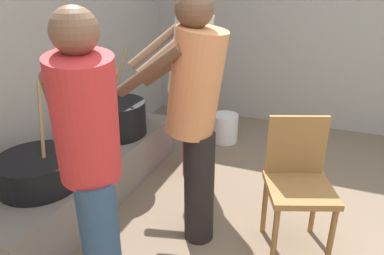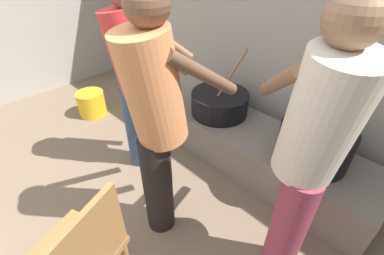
{
  "view_description": "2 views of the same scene",
  "coord_description": "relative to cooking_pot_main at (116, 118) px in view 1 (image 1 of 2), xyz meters",
  "views": [
    {
      "loc": [
        -1.67,
        0.2,
        1.68
      ],
      "look_at": [
        0.44,
        1.03,
        0.72
      ],
      "focal_mm": 33.44,
      "sensor_mm": 36.0,
      "label": 1
    },
    {
      "loc": [
        1.25,
        0.2,
        1.74
      ],
      "look_at": [
        0.14,
        1.3,
        0.63
      ],
      "focal_mm": 24.63,
      "sensor_mm": 36.0,
      "label": 2
    }
  ],
  "objects": [
    {
      "name": "cook_in_red_shirt",
      "position": [
        -1.24,
        -0.68,
        0.37
      ],
      "size": [
        0.7,
        0.67,
        1.58
      ],
      "color": "navy",
      "rests_on": "ground_plane"
    },
    {
      "name": "cook_in_cream_shirt",
      "position": [
        0.16,
        -0.64,
        0.41
      ],
      "size": [
        0.7,
        0.71,
        1.63
      ],
      "color": "#8C3347",
      "rests_on": "ground_plane"
    },
    {
      "name": "cooking_pot_main",
      "position": [
        0.0,
        0.0,
        0.0
      ],
      "size": [
        0.52,
        0.52,
        0.75
      ],
      "color": "black",
      "rests_on": "hearth_ledge"
    },
    {
      "name": "cooking_pot_secondary",
      "position": [
        -0.92,
        0.02,
        -0.04
      ],
      "size": [
        0.54,
        0.54,
        0.66
      ],
      "color": "black",
      "rests_on": "hearth_ledge"
    },
    {
      "name": "chair_brown_wood",
      "position": [
        -0.42,
        -1.61,
        -0.03
      ],
      "size": [
        0.52,
        0.52,
        0.88
      ],
      "color": "olive",
      "rests_on": "ground_plane"
    },
    {
      "name": "bucket_white_plastic",
      "position": [
        0.99,
        -0.72,
        -0.37
      ],
      "size": [
        0.28,
        0.28,
        0.31
      ],
      "primitive_type": "cylinder",
      "color": "silver",
      "rests_on": "ground_plane"
    },
    {
      "name": "cook_in_orange_shirt",
      "position": [
        -0.59,
        -0.97,
        0.4
      ],
      "size": [
        0.4,
        0.71,
        1.63
      ],
      "color": "black",
      "rests_on": "ground_plane"
    },
    {
      "name": "hearth_ledge",
      "position": [
        -0.46,
        0.01,
        -0.34
      ],
      "size": [
        2.05,
        0.6,
        0.38
      ],
      "primitive_type": "cube",
      "color": "slate",
      "rests_on": "ground_plane"
    },
    {
      "name": "block_enclosure_right",
      "position": [
        1.89,
        -1.9,
        0.55
      ],
      "size": [
        0.2,
        5.06,
        2.16
      ],
      "primitive_type": "cube",
      "color": "#9E998E",
      "rests_on": "ground_plane"
    }
  ]
}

